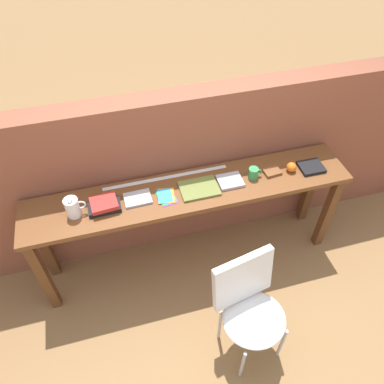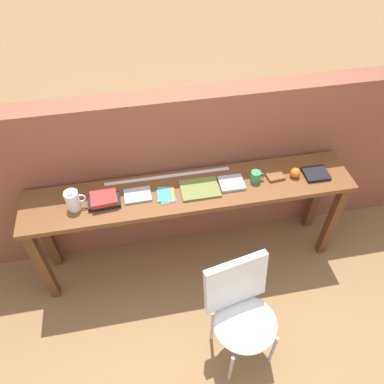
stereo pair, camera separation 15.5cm
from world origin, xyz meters
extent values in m
plane|color=olive|center=(0.00, 0.00, 0.00)|extent=(40.00, 40.00, 0.00)
cube|color=brown|center=(0.00, 0.64, 0.75)|extent=(6.00, 0.20, 1.49)
cube|color=brown|center=(0.00, 0.30, 0.86)|extent=(2.50, 0.44, 0.04)
cube|color=#5B341A|center=(-1.19, 0.14, 0.42)|extent=(0.07, 0.07, 0.84)
cube|color=#5B341A|center=(1.19, 0.14, 0.42)|extent=(0.07, 0.07, 0.84)
cube|color=#5B341A|center=(-1.19, 0.46, 0.42)|extent=(0.07, 0.07, 0.84)
cube|color=#5B341A|center=(1.19, 0.46, 0.42)|extent=(0.07, 0.07, 0.84)
ellipsoid|color=white|center=(0.20, -0.61, 0.45)|extent=(0.51, 0.50, 0.08)
cube|color=white|center=(0.17, -0.42, 0.69)|extent=(0.45, 0.19, 0.40)
cylinder|color=#B2B2B7|center=(0.07, -0.79, 0.21)|extent=(0.02, 0.02, 0.41)
cylinder|color=#B2B2B7|center=(0.40, -0.73, 0.21)|extent=(0.02, 0.02, 0.41)
cylinder|color=#B2B2B7|center=(0.01, -0.48, 0.21)|extent=(0.02, 0.02, 0.41)
cylinder|color=#B2B2B7|center=(0.34, -0.42, 0.21)|extent=(0.02, 0.02, 0.41)
cylinder|color=white|center=(-0.85, 0.28, 0.96)|extent=(0.10, 0.10, 0.15)
cone|color=white|center=(-0.85, 0.25, 1.04)|extent=(0.04, 0.03, 0.04)
torus|color=white|center=(-0.79, 0.28, 0.96)|extent=(0.07, 0.01, 0.07)
cube|color=black|center=(-0.64, 0.28, 0.90)|extent=(0.23, 0.14, 0.04)
cube|color=red|center=(-0.64, 0.28, 0.93)|extent=(0.20, 0.17, 0.03)
cube|color=#9E9EA3|center=(-0.40, 0.30, 0.89)|extent=(0.20, 0.15, 0.02)
cube|color=purple|center=(-0.19, 0.26, 0.88)|extent=(0.13, 0.18, 0.00)
cube|color=green|center=(-0.19, 0.27, 0.88)|extent=(0.14, 0.17, 0.00)
cube|color=orange|center=(-0.19, 0.28, 0.89)|extent=(0.14, 0.17, 0.00)
cube|color=#3399D8|center=(-0.20, 0.28, 0.89)|extent=(0.11, 0.15, 0.00)
cube|color=olive|center=(0.06, 0.28, 0.89)|extent=(0.29, 0.21, 0.02)
cube|color=#9E9EA3|center=(0.31, 0.29, 0.89)|extent=(0.19, 0.16, 0.02)
cylinder|color=#338C4C|center=(0.50, 0.29, 0.93)|extent=(0.08, 0.08, 0.09)
torus|color=#338C4C|center=(0.54, 0.29, 0.93)|extent=(0.06, 0.01, 0.06)
cube|color=brown|center=(0.66, 0.30, 0.89)|extent=(0.14, 0.11, 0.02)
sphere|color=orange|center=(0.82, 0.28, 0.92)|extent=(0.08, 0.08, 0.08)
cube|color=black|center=(0.98, 0.27, 0.89)|extent=(0.19, 0.17, 0.03)
cube|color=silver|center=(-0.15, 0.47, 0.88)|extent=(0.98, 0.03, 0.00)
camera|label=1|loc=(-0.51, -1.59, 2.89)|focal=35.00mm
camera|label=2|loc=(-0.36, -1.63, 2.89)|focal=35.00mm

